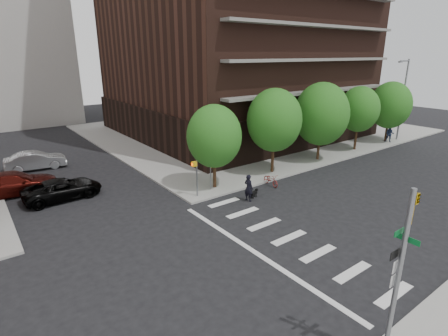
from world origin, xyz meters
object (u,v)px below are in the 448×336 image
parked_car_maroon (14,183)px  parked_car_silver (36,160)px  scooter (271,180)px  pedestrian_far (390,134)px  dog_walker (249,188)px  traffic_signal (396,292)px  parked_car_black (63,189)px

parked_car_maroon → parked_car_silver: size_ratio=1.21×
parked_car_silver → scooter: parked_car_silver is taller
parked_car_maroon → parked_car_silver: parked_car_maroon is taller
parked_car_silver → pedestrian_far: pedestrian_far is taller
dog_walker → pedestrian_far: bearing=-94.2°
traffic_signal → scooter: (8.35, 13.97, -2.24)m
parked_car_black → parked_car_silver: parked_car_silver is taller
traffic_signal → scooter: traffic_signal is taller
traffic_signal → parked_car_maroon: size_ratio=1.02×
parked_car_maroon → pedestrian_far: 37.07m
parked_car_black → parked_car_maroon: (-2.62, 2.88, 0.14)m
dog_walker → traffic_signal: bearing=147.5°
scooter → pedestrian_far: size_ratio=0.93×
dog_walker → pedestrian_far: pedestrian_far is taller
parked_car_black → pedestrian_far: size_ratio=2.76×
parked_car_black → scooter: bearing=-118.8°
scooter → dog_walker: dog_walker is taller
parked_car_maroon → dog_walker: bearing=-125.5°
parked_car_black → scooter: parked_car_black is taller
parked_car_silver → parked_car_maroon: bearing=162.1°
parked_car_black → parked_car_silver: 8.36m
traffic_signal → dog_walker: bearing=68.5°
traffic_signal → parked_car_black: traffic_signal is taller
pedestrian_far → parked_car_black: bearing=-122.5°
parked_car_black → dog_walker: dog_walker is taller
pedestrian_far → dog_walker: bearing=-106.8°
traffic_signal → parked_car_black: 21.56m
scooter → dog_walker: 3.58m
dog_walker → pedestrian_far: size_ratio=1.02×
scooter → dog_walker: bearing=-151.2°
parked_car_silver → scooter: bearing=-132.5°
traffic_signal → pedestrian_far: bearing=28.7°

